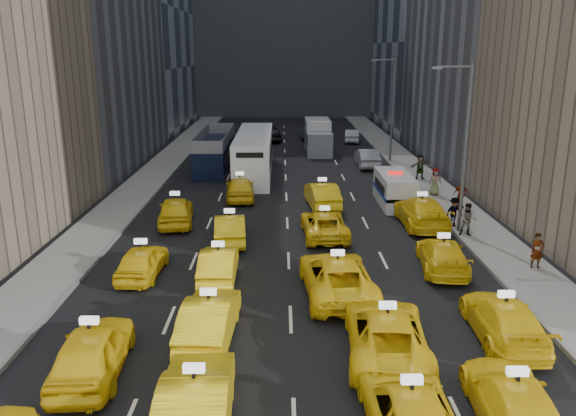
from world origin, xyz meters
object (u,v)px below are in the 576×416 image
(pedestrian_0, at_px, (537,251))
(box_truck, at_px, (318,137))
(city_bus, at_px, (254,154))
(taxi_2, at_px, (410,410))
(double_decker, at_px, (215,150))
(taxi_1, at_px, (196,405))
(taxi_3, at_px, (514,402))
(nypd_van, at_px, (394,190))

(pedestrian_0, bearing_deg, box_truck, 103.33)
(city_bus, height_order, box_truck, city_bus)
(taxi_2, bearing_deg, double_decker, -75.94)
(taxi_1, bearing_deg, box_truck, -100.03)
(city_bus, relative_size, pedestrian_0, 7.92)
(taxi_3, height_order, nypd_van, nypd_van)
(box_truck, xyz_separation_m, pedestrian_0, (7.92, -30.42, -0.57))
(nypd_van, xyz_separation_m, pedestrian_0, (4.21, -11.33, -0.02))
(double_decker, bearing_deg, taxi_2, -73.96)
(taxi_1, height_order, taxi_3, taxi_1)
(city_bus, xyz_separation_m, box_truck, (5.70, 9.88, -0.11))
(double_decker, bearing_deg, taxi_3, -69.52)
(nypd_van, xyz_separation_m, box_truck, (-3.71, 19.09, 0.55))
(taxi_2, relative_size, taxi_3, 1.00)
(nypd_van, height_order, box_truck, box_truck)
(city_bus, bearing_deg, nypd_van, -43.67)
(nypd_van, bearing_deg, double_decker, 139.72)
(pedestrian_0, bearing_deg, city_bus, 122.27)
(nypd_van, distance_m, pedestrian_0, 12.09)
(taxi_1, distance_m, box_truck, 41.81)
(taxi_1, distance_m, double_decker, 34.15)
(taxi_3, distance_m, double_decker, 35.75)
(double_decker, xyz_separation_m, box_truck, (9.09, 7.42, -0.00))
(taxi_1, distance_m, taxi_2, 5.52)
(taxi_3, bearing_deg, taxi_2, 9.51)
(taxi_1, bearing_deg, taxi_3, 179.20)
(taxi_2, xyz_separation_m, double_decker, (-8.85, 34.05, 0.85))
(double_decker, distance_m, pedestrian_0, 28.61)
(taxi_2, distance_m, city_bus, 32.07)
(taxi_1, relative_size, pedestrian_0, 3.14)
(taxi_1, bearing_deg, nypd_van, -115.10)
(taxi_1, distance_m, nypd_van, 24.23)
(nypd_van, bearing_deg, taxi_3, -90.89)
(double_decker, height_order, pedestrian_0, double_decker)
(taxi_2, height_order, double_decker, double_decker)
(box_truck, bearing_deg, pedestrian_0, -74.80)
(taxi_3, bearing_deg, double_decker, -66.67)
(double_decker, bearing_deg, taxi_1, -82.93)
(double_decker, xyz_separation_m, city_bus, (3.39, -2.46, 0.11))
(taxi_3, relative_size, city_bus, 0.38)
(taxi_1, height_order, taxi_2, taxi_1)
(double_decker, bearing_deg, box_truck, 40.69)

